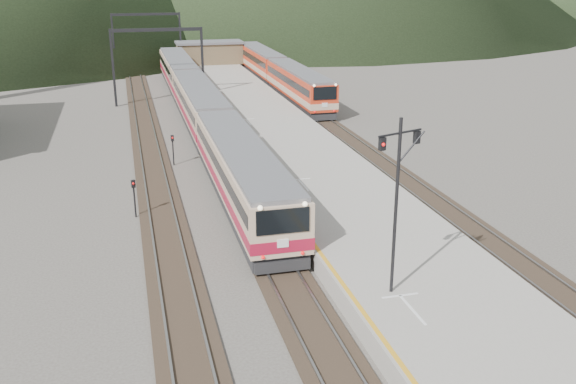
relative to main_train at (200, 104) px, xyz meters
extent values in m
cube|color=black|center=(0.00, -3.46, -2.04)|extent=(2.60, 200.00, 0.12)
cube|color=slate|center=(-0.72, -3.46, -1.94)|extent=(0.10, 200.00, 0.14)
cube|color=slate|center=(0.72, -3.46, -1.94)|extent=(0.10, 200.00, 0.14)
cube|color=black|center=(-5.00, -3.46, -2.04)|extent=(2.60, 200.00, 0.12)
cube|color=slate|center=(-5.72, -3.46, -1.94)|extent=(0.10, 200.00, 0.14)
cube|color=slate|center=(-4.28, -3.46, -1.94)|extent=(0.10, 200.00, 0.14)
cube|color=black|center=(11.50, -3.46, -2.04)|extent=(2.60, 200.00, 0.12)
cube|color=slate|center=(10.78, -3.46, -1.94)|extent=(0.10, 200.00, 0.14)
cube|color=slate|center=(12.22, -3.46, -1.94)|extent=(0.10, 200.00, 0.14)
cube|color=gray|center=(5.60, -5.46, -1.60)|extent=(8.00, 100.00, 1.00)
cube|color=black|center=(-7.50, 11.54, 1.90)|extent=(0.25, 0.25, 8.00)
cube|color=black|center=(1.80, 11.54, 1.90)|extent=(0.25, 0.25, 8.00)
cube|color=black|center=(-2.85, 11.54, 5.70)|extent=(9.30, 0.22, 0.35)
cube|color=black|center=(-7.50, 36.54, 1.90)|extent=(0.25, 0.25, 8.00)
cube|color=black|center=(1.80, 36.54, 1.90)|extent=(0.25, 0.25, 8.00)
cube|color=black|center=(-2.85, 36.54, 5.70)|extent=(9.30, 0.22, 0.35)
cube|color=brown|center=(5.60, 34.54, 0.30)|extent=(9.00, 4.00, 2.80)
cube|color=slate|center=(5.60, 34.54, 1.85)|extent=(9.40, 4.40, 0.30)
cube|color=tan|center=(0.00, -21.15, 0.00)|extent=(3.07, 20.65, 3.75)
cube|color=tan|center=(0.00, 0.00, 0.00)|extent=(3.07, 20.65, 3.75)
cube|color=tan|center=(0.00, 21.15, 0.00)|extent=(3.07, 20.65, 3.75)
cube|color=red|center=(11.50, 7.87, -0.20)|extent=(2.75, 18.46, 3.35)
cube|color=red|center=(11.50, 26.83, -0.20)|extent=(2.75, 18.46, 3.35)
cylinder|color=black|center=(3.59, -35.81, 2.60)|extent=(0.14, 0.14, 7.40)
cube|color=black|center=(3.59, -35.81, 5.69)|extent=(2.10, 0.80, 0.07)
cube|color=black|center=(2.74, -36.11, 5.39)|extent=(0.30, 0.25, 0.50)
cube|color=black|center=(4.44, -35.51, 5.39)|extent=(0.30, 0.25, 0.50)
cylinder|color=black|center=(-3.43, -11.71, -1.10)|extent=(0.10, 0.10, 2.00)
cube|color=black|center=(-3.43, -11.71, -0.05)|extent=(0.22, 0.17, 0.45)
cylinder|color=black|center=(-6.49, -21.81, -1.10)|extent=(0.10, 0.10, 2.00)
cube|color=black|center=(-6.49, -21.81, -0.05)|extent=(0.26, 0.22, 0.45)
camera|label=1|loc=(-6.53, -57.93, 11.63)|focal=40.00mm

